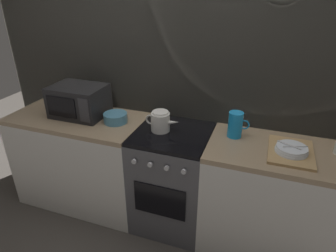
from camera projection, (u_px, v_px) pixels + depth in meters
name	position (u px, v px, depth m)	size (l,w,h in m)	color
ground_plane	(172.00, 218.00, 2.72)	(8.00, 8.00, 0.00)	#47423D
back_wall	(185.00, 84.00, 2.46)	(3.60, 0.05, 2.40)	#B2AD9E
counter_left	(83.00, 160.00, 2.79)	(1.20, 0.60, 0.90)	silver
stove_unit	(172.00, 179.00, 2.52)	(0.60, 0.63, 0.90)	#4C4C51
counter_right	(283.00, 202.00, 2.25)	(1.20, 0.60, 0.90)	silver
microwave	(79.00, 101.00, 2.57)	(0.46, 0.35, 0.27)	black
kettle	(161.00, 121.00, 2.32)	(0.28, 0.15, 0.17)	white
mixing_bowl	(115.00, 118.00, 2.48)	(0.20, 0.20, 0.08)	teal
pitcher	(235.00, 125.00, 2.22)	(0.16, 0.11, 0.20)	#198CD8
dish_pile	(291.00, 151.00, 2.02)	(0.30, 0.40, 0.07)	tan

